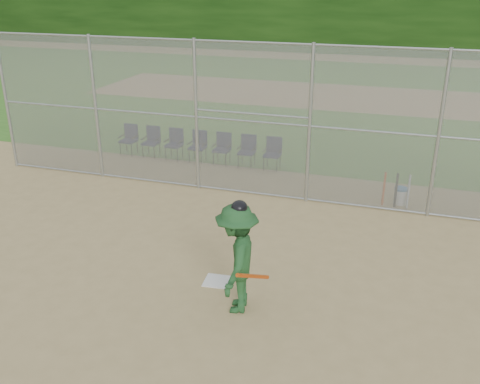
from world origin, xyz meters
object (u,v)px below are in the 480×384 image
(batter_at_plate, at_px, (237,258))
(water_cooler, at_px, (401,196))
(chair_0, at_px, (128,140))
(home_plate, at_px, (217,281))

(batter_at_plate, distance_m, water_cooler, 6.26)
(batter_at_plate, height_order, chair_0, batter_at_plate)
(batter_at_plate, relative_size, water_cooler, 4.75)
(home_plate, bearing_deg, water_cooler, 57.20)
(batter_at_plate, relative_size, chair_0, 2.15)
(home_plate, distance_m, water_cooler, 5.90)
(water_cooler, bearing_deg, batter_at_plate, -114.27)
(batter_at_plate, bearing_deg, chair_0, 130.06)
(chair_0, bearing_deg, batter_at_plate, -49.94)
(batter_at_plate, bearing_deg, home_plate, 132.28)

